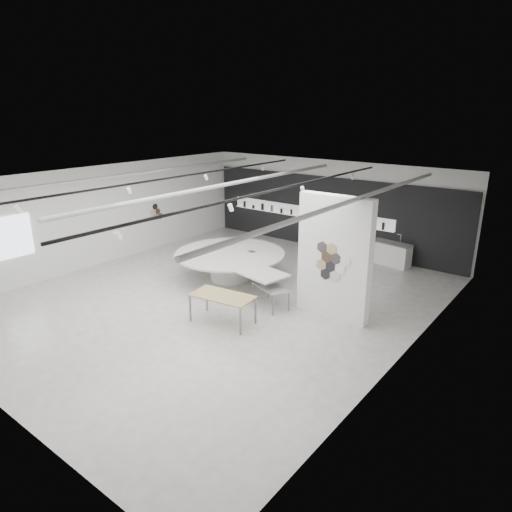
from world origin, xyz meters
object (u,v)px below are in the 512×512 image
Objects in this scene: sample_table_stone at (271,288)px; kitchen_counter at (390,254)px; display_island at (231,262)px; sample_table_wood at (222,297)px; partition_column at (334,258)px.

sample_table_stone is 6.19m from kitchen_counter.
sample_table_wood is (2.06, -2.75, 0.13)m from display_island.
partition_column is 1.90× the size of sample_table_wood.
sample_table_wood is at bearing -42.72° from display_island.
partition_column is 2.25m from sample_table_stone.
sample_table_wood is (-2.24, -2.27, -1.02)m from partition_column.
partition_column is 2.18× the size of kitchen_counter.
sample_table_wood is 1.80m from sample_table_stone.
kitchen_counter reaches higher than sample_table_stone.
kitchen_counter is at bearing 63.09° from display_island.
sample_table_stone is at bearing -164.07° from partition_column.
sample_table_wood is at bearing -95.33° from kitchen_counter.
sample_table_wood is 1.15× the size of kitchen_counter.
kitchen_counter reaches higher than display_island.
sample_table_stone is (2.47, -1.00, -0.05)m from display_island.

